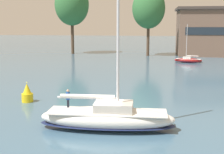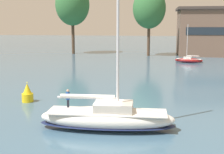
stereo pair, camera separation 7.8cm
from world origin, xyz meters
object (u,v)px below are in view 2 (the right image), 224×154
at_px(tree_shore_center, 149,9).
at_px(channel_buoy, 27,94).
at_px(sailboat_moored_near_marina, 189,60).
at_px(tree_shore_left, 72,5).
at_px(sailboat_main, 107,117).

relative_size(tree_shore_center, channel_buoy, 7.85).
distance_m(sailboat_moored_near_marina, channel_buoy, 45.23).
relative_size(tree_shore_center, sailboat_moored_near_marina, 2.11).
relative_size(tree_shore_left, sailboat_main, 1.27).
relative_size(sailboat_main, channel_buoy, 6.81).
xyz_separation_m(tree_shore_center, sailboat_moored_near_marina, (9.63, -14.00, -12.23)).
distance_m(tree_shore_left, sailboat_main, 68.89).
bearing_deg(tree_shore_center, sailboat_main, -91.45).
distance_m(tree_shore_center, sailboat_main, 62.73).
height_order(tree_shore_center, channel_buoy, tree_shore_center).
distance_m(sailboat_main, channel_buoy, 13.23).
bearing_deg(tree_shore_left, channel_buoy, -79.91).
height_order(tree_shore_left, tree_shore_center, tree_shore_left).
bearing_deg(sailboat_moored_near_marina, tree_shore_left, 152.15).
xyz_separation_m(sailboat_main, channel_buoy, (-10.57, 7.96, -0.14)).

